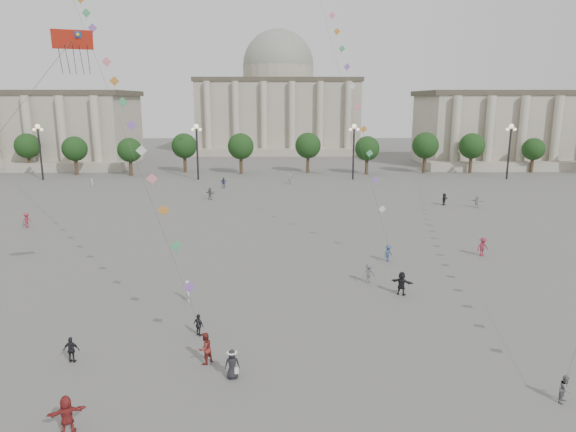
{
  "coord_description": "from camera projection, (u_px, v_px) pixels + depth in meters",
  "views": [
    {
      "loc": [
        1.56,
        -28.61,
        15.13
      ],
      "look_at": [
        1.91,
        12.0,
        5.9
      ],
      "focal_mm": 32.0,
      "sensor_mm": 36.0,
      "label": 1
    }
  ],
  "objects": [
    {
      "name": "kite_flyer_1",
      "position": [
        388.0,
        253.0,
        48.9
      ],
      "size": [
        1.2,
        1.16,
        1.64
      ],
      "primitive_type": "imported",
      "rotation": [
        0.0,
        0.0,
        0.73
      ],
      "color": "navy",
      "rests_on": "ground"
    },
    {
      "name": "person_crowd_3",
      "position": [
        402.0,
        283.0,
        40.54
      ],
      "size": [
        1.82,
        1.31,
        1.9
      ],
      "primitive_type": "imported",
      "rotation": [
        0.0,
        0.0,
        2.66
      ],
      "color": "black",
      "rests_on": "ground"
    },
    {
      "name": "kite_flyer_0",
      "position": [
        205.0,
        348.0,
        29.93
      ],
      "size": [
        1.15,
        1.18,
        1.91
      ],
      "primitive_type": "imported",
      "rotation": [
        0.0,
        0.0,
        4.02
      ],
      "color": "maroon",
      "rests_on": "ground"
    },
    {
      "name": "lamp_post_far_east",
      "position": [
        510.0,
        141.0,
        98.24
      ],
      "size": [
        2.0,
        0.9,
        10.65
      ],
      "color": "#262628",
      "rests_on": "ground"
    },
    {
      "name": "tree_row",
      "position": [
        276.0,
        148.0,
        106.1
      ],
      "size": [
        137.12,
        5.12,
        8.0
      ],
      "color": "#36281B",
      "rests_on": "ground"
    },
    {
      "name": "tourist_4",
      "position": [
        72.0,
        350.0,
        30.08
      ],
      "size": [
        0.95,
        0.43,
        1.59
      ],
      "primitive_type": "imported",
      "rotation": [
        0.0,
        0.0,
        3.1
      ],
      "color": "black",
      "rests_on": "ground"
    },
    {
      "name": "lamp_post_mid_west",
      "position": [
        197.0,
        141.0,
        97.74
      ],
      "size": [
        2.0,
        0.9,
        10.65
      ],
      "color": "#262628",
      "rests_on": "ground"
    },
    {
      "name": "person_crowd_4",
      "position": [
        290.0,
        179.0,
        94.06
      ],
      "size": [
        1.74,
        1.5,
        1.89
      ],
      "primitive_type": "imported",
      "rotation": [
        0.0,
        0.0,
        3.78
      ],
      "color": "silver",
      "rests_on": "ground"
    },
    {
      "name": "kite_flyer_2",
      "position": [
        565.0,
        389.0,
        26.12
      ],
      "size": [
        0.9,
        0.9,
        1.48
      ],
      "primitive_type": "imported",
      "rotation": [
        0.0,
        0.0,
        0.78
      ],
      "color": "slate",
      "rests_on": "ground"
    },
    {
      "name": "lamp_post_mid_east",
      "position": [
        354.0,
        141.0,
        97.99
      ],
      "size": [
        2.0,
        0.9,
        10.65
      ],
      "color": "#262628",
      "rests_on": "ground"
    },
    {
      "name": "person_crowd_10",
      "position": [
        92.0,
        183.0,
        90.66
      ],
      "size": [
        0.6,
        0.68,
        1.55
      ],
      "primitive_type": "imported",
      "rotation": [
        0.0,
        0.0,
        2.06
      ],
      "color": "silver",
      "rests_on": "ground"
    },
    {
      "name": "lamp_post_far_west",
      "position": [
        39.0,
        142.0,
        97.5
      ],
      "size": [
        2.0,
        0.9,
        10.65
      ],
      "color": "#262628",
      "rests_on": "ground"
    },
    {
      "name": "person_crowd_0",
      "position": [
        223.0,
        183.0,
        89.56
      ],
      "size": [
        1.16,
        0.54,
        1.93
      ],
      "primitive_type": "imported",
      "rotation": [
        0.0,
        0.0,
        0.06
      ],
      "color": "navy",
      "rests_on": "ground"
    },
    {
      "name": "person_crowd_2",
      "position": [
        27.0,
        220.0,
        61.9
      ],
      "size": [
        1.07,
        1.35,
        1.83
      ],
      "primitive_type": "imported",
      "rotation": [
        0.0,
        0.0,
        1.19
      ],
      "color": "#9A2A39",
      "rests_on": "ground"
    },
    {
      "name": "person_crowd_7",
      "position": [
        477.0,
        202.0,
        73.41
      ],
      "size": [
        1.66,
        1.34,
        1.77
      ],
      "primitive_type": "imported",
      "rotation": [
        0.0,
        0.0,
        2.56
      ],
      "color": "#B6B7B2",
      "rests_on": "ground"
    },
    {
      "name": "person_crowd_9",
      "position": [
        444.0,
        199.0,
        75.18
      ],
      "size": [
        1.47,
        1.57,
        1.76
      ],
      "primitive_type": "imported",
      "rotation": [
        0.0,
        0.0,
        0.85
      ],
      "color": "black",
      "rests_on": "ground"
    },
    {
      "name": "hat_person",
      "position": [
        232.0,
        364.0,
        28.32
      ],
      "size": [
        0.88,
        0.62,
        1.7
      ],
      "color": "black",
      "rests_on": "ground"
    },
    {
      "name": "kite_train_west",
      "position": [
        81.0,
        7.0,
        47.74
      ],
      "size": [
        27.14,
        43.81,
        66.26
      ],
      "color": "#3F3F3F",
      "rests_on": "ground"
    },
    {
      "name": "tourist_2",
      "position": [
        67.0,
        415.0,
        23.67
      ],
      "size": [
        1.8,
        1.21,
        1.86
      ],
      "primitive_type": "imported",
      "rotation": [
        0.0,
        0.0,
        3.57
      ],
      "color": "maroon",
      "rests_on": "ground"
    },
    {
      "name": "person_crowd_6",
      "position": [
        369.0,
        273.0,
        43.19
      ],
      "size": [
        1.17,
        0.78,
        1.69
      ],
      "primitive_type": "imported",
      "rotation": [
        0.0,
        0.0,
        0.14
      ],
      "color": "#58585C",
      "rests_on": "ground"
    },
    {
      "name": "person_crowd_13",
      "position": [
        188.0,
        291.0,
        39.29
      ],
      "size": [
        0.64,
        0.73,
        1.68
      ],
      "primitive_type": "imported",
      "rotation": [
        0.0,
        0.0,
        2.07
      ],
      "color": "silver",
      "rests_on": "ground"
    },
    {
      "name": "hall_central",
      "position": [
        278.0,
        103.0,
        154.09
      ],
      "size": [
        48.3,
        34.3,
        35.5
      ],
      "color": "#A29A88",
      "rests_on": "ground"
    },
    {
      "name": "person_crowd_12",
      "position": [
        210.0,
        194.0,
        79.35
      ],
      "size": [
        1.79,
        1.34,
        1.88
      ],
      "primitive_type": "imported",
      "rotation": [
        0.0,
        0.0,
        2.63
      ],
      "color": "slate",
      "rests_on": "ground"
    },
    {
      "name": "tourist_1",
      "position": [
        199.0,
        325.0,
        33.5
      ],
      "size": [
        0.91,
        0.83,
        1.5
      ],
      "primitive_type": "imported",
      "rotation": [
        0.0,
        0.0,
        2.47
      ],
      "color": "black",
      "rests_on": "ground"
    },
    {
      "name": "dragon_kite",
      "position": [
        71.0,
        56.0,
        28.99
      ],
      "size": [
        6.64,
        5.1,
        22.01
      ],
      "color": "red",
      "rests_on": "ground"
    },
    {
      "name": "ground",
      "position": [
        258.0,
        354.0,
        31.24
      ],
      "size": [
        360.0,
        360.0,
        0.0
      ],
      "primitive_type": "plane",
      "color": "#5B5856",
      "rests_on": "ground"
    },
    {
      "name": "person_crowd_8",
      "position": [
        483.0,
        247.0,
        50.62
      ],
      "size": [
        1.36,
        1.01,
        1.88
      ],
      "primitive_type": "imported",
      "rotation": [
        0.0,
        0.0,
        0.29
      ],
      "color": "maroon",
      "rests_on": "ground"
    }
  ]
}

